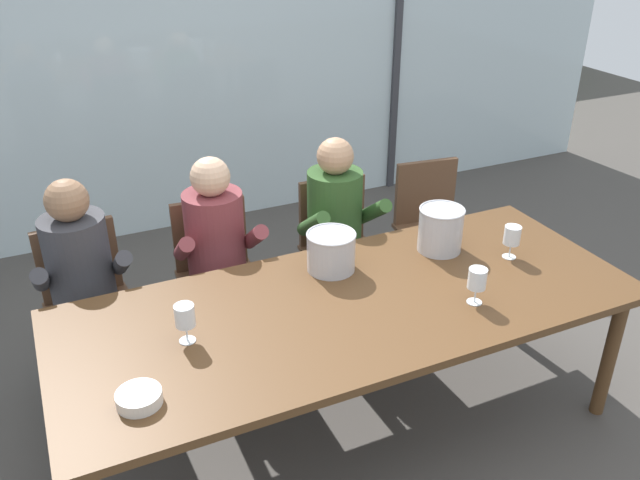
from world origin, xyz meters
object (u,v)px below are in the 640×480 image
Objects in this scene: tasting_bowl at (139,398)px; person_charcoal_jacket at (83,282)px; dining_table at (352,313)px; wine_glass_center_pour at (185,317)px; chair_left_of_center at (216,266)px; ice_bucket_primary at (331,251)px; wine_glass_near_bucket at (477,280)px; chair_near_curtain at (88,295)px; ice_bucket_secondary at (441,229)px; chair_center at (338,241)px; chair_right_of_center at (431,220)px; person_olive_shirt at (340,227)px; person_maroon_top at (219,253)px; wine_glass_by_left_taster at (512,237)px.

person_charcoal_jacket is at bearing 93.90° from tasting_bowl.
wine_glass_center_pour reaches higher than dining_table.
chair_left_of_center is 0.75m from person_charcoal_jacket.
dining_table is 0.35m from ice_bucket_primary.
chair_near_curtain is at bearing 142.62° from wine_glass_near_bucket.
ice_bucket_primary is (0.41, -0.66, 0.34)m from chair_left_of_center.
ice_bucket_secondary is at bearing 17.75° from tasting_bowl.
dining_table is 1.06m from chair_center.
ice_bucket_secondary reaches higher than dining_table.
wine_glass_center_pour is at bearing -145.93° from chair_right_of_center.
person_olive_shirt reaches higher than dining_table.
chair_near_curtain is 5.13× the size of wine_glass_center_pour.
person_maroon_top is 6.97× the size of wine_glass_center_pour.
chair_right_of_center is 0.91m from ice_bucket_secondary.
wine_glass_center_pour reaches higher than chair_right_of_center.
person_maroon_top is (-1.47, -0.16, 0.17)m from chair_right_of_center.
wine_glass_near_bucket is (1.57, -1.20, 0.35)m from chair_near_curtain.
ice_bucket_secondary is 1.35× the size of wine_glass_center_pour.
chair_left_of_center is at bearing -173.29° from chair_right_of_center.
chair_left_of_center is 0.74× the size of person_olive_shirt.
dining_table is 2.20× the size of person_charcoal_jacket.
dining_table is 11.37× the size of ice_bucket_secondary.
ice_bucket_secondary is at bearing -24.42° from person_maroon_top.
chair_center is 5.13× the size of wine_glass_near_bucket.
chair_right_of_center is 5.13× the size of wine_glass_by_left_taster.
person_maroon_top is (0.70, 0.00, 0.00)m from person_charcoal_jacket.
wine_glass_center_pour is (0.32, -0.94, 0.35)m from chair_near_curtain.
chair_center is at bearing 14.96° from person_maroon_top.
chair_left_of_center is at bearing 143.90° from wine_glass_by_left_taster.
chair_right_of_center is at bearing 12.58° from person_olive_shirt.
dining_table is at bearing -177.90° from wine_glass_by_left_taster.
person_maroon_top is at bearing -90.30° from chair_left_of_center.
person_olive_shirt is at bearing 35.55° from wine_glass_center_pour.
chair_center is at bearing 5.15° from person_charcoal_jacket.
chair_center is 0.74× the size of person_maroon_top.
wine_glass_by_left_taster reaches higher than chair_right_of_center.
person_charcoal_jacket reaches higher than ice_bucket_primary.
chair_near_curtain is at bearing -176.33° from chair_center.
wine_glass_near_bucket is (0.89, -1.04, 0.18)m from person_maroon_top.
person_olive_shirt is at bearing -108.62° from chair_center.
ice_bucket_primary reaches higher than chair_right_of_center.
wine_glass_by_left_taster is at bearing 9.07° from tasting_bowl.
tasting_bowl is (-1.35, -1.08, 0.09)m from person_olive_shirt.
ice_bucket_primary is (1.11, -0.66, 0.34)m from chair_near_curtain.
ice_bucket_primary is 1.40× the size of wine_glass_center_pour.
dining_table is 1.46m from chair_right_of_center.
chair_left_of_center is at bearing 125.74° from wine_glass_near_bucket.
tasting_bowl is at bearing -178.59° from wine_glass_near_bucket.
person_charcoal_jacket reaches higher than chair_right_of_center.
person_olive_shirt is 1.07m from wine_glass_near_bucket.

